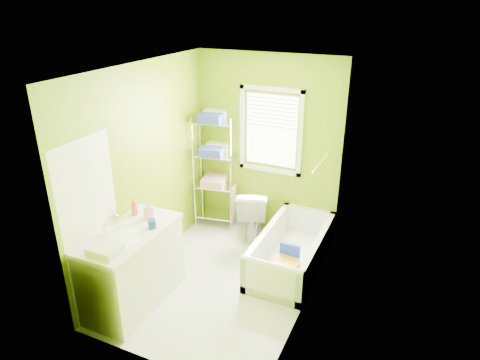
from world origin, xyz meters
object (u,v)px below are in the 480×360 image
at_px(bathtub, 291,255).
at_px(vanity, 132,266).
at_px(toilet, 253,212).
at_px(wire_shelf_unit, 216,158).

relative_size(bathtub, vanity, 1.31).
xyz_separation_m(bathtub, vanity, (-1.42, -1.41, 0.32)).
xyz_separation_m(bathtub, toilet, (-0.76, 0.52, 0.22)).
bearing_deg(vanity, bathtub, 44.73).
bearing_deg(bathtub, wire_shelf_unit, 155.64).
bearing_deg(wire_shelf_unit, vanity, -90.39).
height_order(bathtub, vanity, vanity).
relative_size(bathtub, toilet, 2.10).
relative_size(vanity, wire_shelf_unit, 0.70).
distance_m(vanity, wire_shelf_unit, 2.13).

